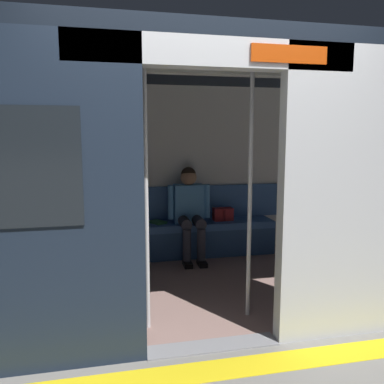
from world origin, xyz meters
name	(u,v)px	position (x,y,z in m)	size (l,w,h in m)	color
ground_plane	(213,346)	(0.00, 0.00, 0.00)	(60.00, 60.00, 0.00)	gray
platform_edge_strip	(225,369)	(0.00, 0.30, 0.00)	(8.00, 0.24, 0.01)	yellow
train_car	(175,138)	(0.07, -1.22, 1.56)	(6.40, 2.76, 2.36)	silver
bench_seat	(167,232)	(0.00, -2.25, 0.35)	(2.88, 0.44, 0.45)	#38609E
person_seated	(190,207)	(-0.30, -2.20, 0.67)	(0.55, 0.68, 1.18)	#4C8CC6
handbag	(223,214)	(-0.77, -2.30, 0.54)	(0.26, 0.15, 0.17)	maroon
book	(157,222)	(0.11, -2.32, 0.47)	(0.15, 0.22, 0.03)	#33723F
grab_pole_door	(146,196)	(0.44, -0.41, 1.11)	(0.04, 0.04, 2.22)	silver
grab_pole_far	(250,192)	(-0.44, -0.45, 1.11)	(0.04, 0.04, 2.22)	silver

